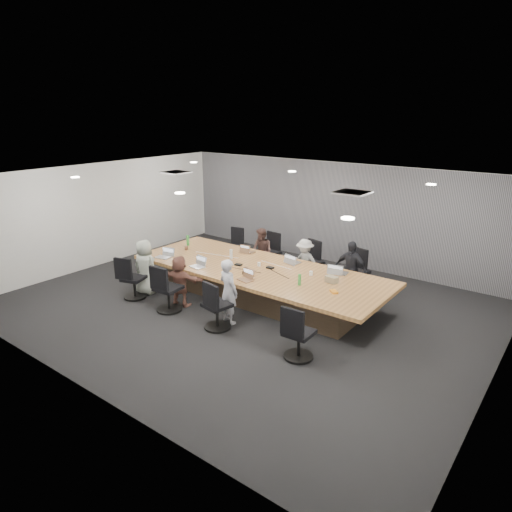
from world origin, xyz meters
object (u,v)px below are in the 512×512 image
Objects in this scene: laptop_4 at (163,257)px; snack_packet at (334,292)px; laptop_1 at (249,252)px; bottle_green_left at (188,240)px; bottle_clear at (231,254)px; stapler at (246,273)px; conference_table at (259,282)px; chair_3 at (356,275)px; laptop_2 at (293,262)px; person_3 at (350,269)px; person_2 at (305,263)px; laptop_5 at (197,267)px; bottle_green_right at (300,280)px; chair_1 at (270,256)px; chair_4 at (134,282)px; person_4 at (145,267)px; chair_7 at (299,337)px; person_5 at (180,281)px; person_6 at (228,291)px; chair_0 at (232,249)px; chair_6 at (217,309)px; mug_brown at (186,248)px; laptop_3 at (339,273)px; chair_2 at (312,265)px; chair_5 at (168,292)px; laptop_6 at (245,280)px; canvas_bag at (332,279)px; person_1 at (262,252)px.

snack_packet is at bearing -3.27° from laptop_4.
laptop_1 is 1.74m from bottle_green_left.
stapler is (0.98, -0.66, -0.08)m from bottle_clear.
bottle_clear reaches higher than conference_table.
chair_3 reaches higher than laptop_2.
person_3 is at bearing 54.64° from stapler.
person_2 is at bearing -78.17° from laptop_2.
chair_3 reaches higher than laptop_5.
laptop_4 is at bearing -173.11° from snack_packet.
chair_1 is at bearing 137.07° from bottle_green_right.
chair_4 is 0.68× the size of person_2.
person_4 is at bearing -146.11° from laptop_5.
snack_packet is (-0.10, 1.42, 0.35)m from chair_7.
bottle_green_left reaches higher than laptop_4.
person_6 reaches higher than person_5.
chair_1 is 3.13× the size of bottle_green_left.
laptop_5 is 1.82m from bottle_green_left.
person_4 is at bearing 50.45° from laptop_2.
chair_0 is 2.57× the size of laptop_1.
person_6 reaches higher than chair_6.
chair_3 is 5.18m from chair_4.
mug_brown is (-0.01, 1.70, 0.39)m from chair_4.
chair_4 is 2.27× the size of laptop_3.
conference_table is at bearing -143.81° from person_5.
person_6 is at bearing -10.31° from chair_4.
chair_2 is at bearing 76.91° from conference_table.
person_4 reaches higher than chair_3.
laptop_3 is at bearing 156.67° from chair_0.
person_4 is (-2.69, -2.15, -0.10)m from laptop_2.
laptop_2 is at bearing 52.39° from chair_5.
chair_7 is (4.37, -3.40, 0.04)m from chair_0.
chair_0 is 2.72× the size of bottle_green_left.
chair_4 is 0.60× the size of person_3.
chair_5 is (-1.14, -1.70, 0.03)m from conference_table.
laptop_6 is 1.34× the size of bottle_green_right.
canvas_bag reaches higher than conference_table.
chair_6 is (1.39, 0.00, -0.02)m from chair_5.
chair_3 is 4.29m from mug_brown.
laptop_4 is (-1.39, -2.15, 0.13)m from person_1.
chair_4 is at bearing 53.89° from chair_3.
bottle_green_right is at bearing 143.21° from chair_1.
chair_1 is 1.63m from bottle_clear.
laptop_4 is at bearing 42.56° from laptop_2.
person_6 is (1.15, -2.70, 0.06)m from person_1.
chair_5 is 0.64× the size of person_6.
bottle_green_left reaches higher than chair_3.
person_2 is 2.32m from snack_packet.
person_2 reaches higher than bottle_green_left.
laptop_1 is 0.25× the size of person_5.
person_5 is (1.15, -0.55, -0.17)m from laptop_4.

